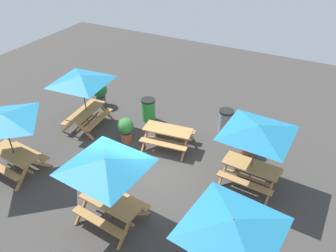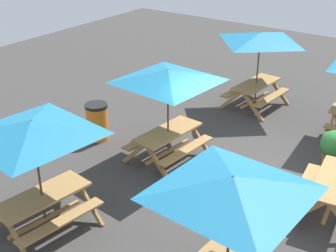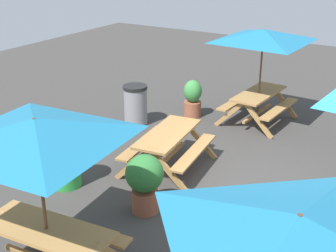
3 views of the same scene
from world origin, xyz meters
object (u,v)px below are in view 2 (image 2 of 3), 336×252
(picnic_table_2, at_px, (334,188))
(potted_plant_0, at_px, (334,149))
(picnic_table_5, at_px, (34,136))
(picnic_table_0, at_px, (232,195))
(picnic_table_3, at_px, (260,43))
(picnic_table_1, at_px, (168,82))
(trash_bin_orange, at_px, (97,122))

(picnic_table_2, relative_size, potted_plant_0, 1.91)
(picnic_table_2, bearing_deg, picnic_table_5, -56.29)
(picnic_table_0, distance_m, picnic_table_3, 7.87)
(picnic_table_1, bearing_deg, picnic_table_0, 51.60)
(picnic_table_0, height_order, picnic_table_1, same)
(picnic_table_0, relative_size, picnic_table_1, 1.00)
(trash_bin_orange, bearing_deg, picnic_table_3, 150.74)
(picnic_table_3, height_order, potted_plant_0, picnic_table_3)
(picnic_table_3, distance_m, picnic_table_5, 7.70)
(picnic_table_0, relative_size, potted_plant_0, 2.75)
(picnic_table_0, distance_m, picnic_table_5, 3.69)
(picnic_table_1, bearing_deg, picnic_table_2, 97.69)
(picnic_table_2, relative_size, picnic_table_5, 0.70)
(picnic_table_0, xyz_separation_m, picnic_table_3, (-7.26, -3.03, 0.00))
(picnic_table_3, bearing_deg, potted_plant_0, 56.78)
(picnic_table_1, distance_m, trash_bin_orange, 2.62)
(trash_bin_orange, bearing_deg, picnic_table_2, 93.47)
(picnic_table_5, xyz_separation_m, potted_plant_0, (-5.27, 3.75, -1.40))
(picnic_table_0, height_order, trash_bin_orange, picnic_table_0)
(trash_bin_orange, bearing_deg, picnic_table_0, 61.69)
(picnic_table_5, height_order, trash_bin_orange, picnic_table_5)
(picnic_table_3, relative_size, picnic_table_5, 0.83)
(picnic_table_3, bearing_deg, trash_bin_orange, -24.81)
(picnic_table_0, relative_size, picnic_table_5, 1.01)
(picnic_table_1, distance_m, potted_plant_0, 4.06)
(picnic_table_1, xyz_separation_m, picnic_table_2, (-0.20, 3.89, -1.43))
(picnic_table_0, bearing_deg, potted_plant_0, -177.48)
(picnic_table_1, height_order, potted_plant_0, picnic_table_1)
(picnic_table_1, height_order, picnic_table_3, same)
(picnic_table_3, xyz_separation_m, trash_bin_orange, (4.32, -2.42, -1.49))
(picnic_table_0, bearing_deg, picnic_table_5, -80.15)
(picnic_table_1, relative_size, trash_bin_orange, 2.88)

